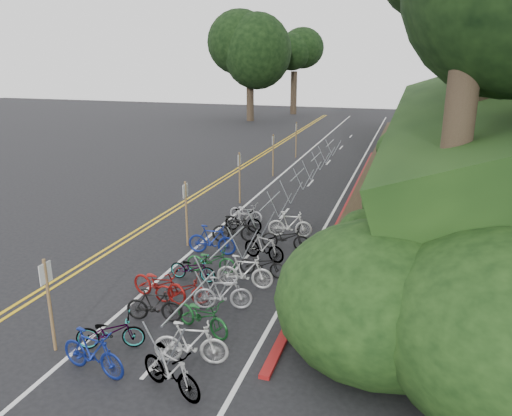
% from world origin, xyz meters
% --- Properties ---
extents(ground, '(120.00, 120.00, 0.00)m').
position_xyz_m(ground, '(0.00, 0.00, 0.00)').
color(ground, black).
rests_on(ground, ground).
extents(road_markings, '(7.47, 80.00, 0.01)m').
position_xyz_m(road_markings, '(0.63, 10.10, 0.00)').
color(road_markings, gold).
rests_on(road_markings, ground).
extents(red_curb, '(0.25, 28.00, 0.10)m').
position_xyz_m(red_curb, '(5.70, 12.00, 0.05)').
color(red_curb, maroon).
rests_on(red_curb, ground).
extents(embankment, '(14.30, 48.14, 9.11)m').
position_xyz_m(embankment, '(12.96, 19.04, 2.57)').
color(embankment, black).
rests_on(embankment, ground).
extents(bike_rack_front, '(1.09, 3.13, 1.06)m').
position_xyz_m(bike_rack_front, '(3.36, -0.65, 0.79)').
color(bike_rack_front, '#959AA3').
rests_on(bike_rack_front, ground).
extents(bike_racks_rest, '(1.14, 23.00, 1.17)m').
position_xyz_m(bike_racks_rest, '(3.00, 13.00, 0.85)').
color(bike_racks_rest, '#959AA3').
rests_on(bike_racks_rest, ground).
extents(signpost_near, '(0.08, 0.40, 2.39)m').
position_xyz_m(signpost_near, '(0.51, -2.39, 1.37)').
color(signpost_near, brown).
rests_on(signpost_near, ground).
extents(signposts_rest, '(0.08, 18.40, 2.50)m').
position_xyz_m(signposts_rest, '(0.60, 14.00, 1.43)').
color(signposts_rest, brown).
rests_on(signposts_rest, ground).
extents(bike_front, '(1.09, 2.05, 1.03)m').
position_xyz_m(bike_front, '(1.69, 0.75, 0.51)').
color(bike_front, maroon).
rests_on(bike_front, ground).
extents(bike_valet, '(3.39, 13.14, 1.09)m').
position_xyz_m(bike_valet, '(2.98, 2.32, 0.49)').
color(bike_valet, navy).
rests_on(bike_valet, ground).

